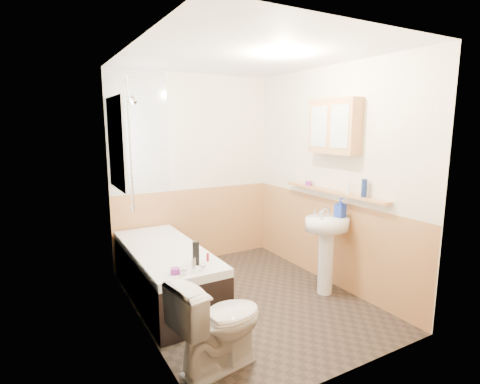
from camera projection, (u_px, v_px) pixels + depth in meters
name	position (u px, v px, depth m)	size (l,w,h in m)	color
floor	(247.00, 300.00, 4.01)	(2.80, 2.80, 0.00)	black
ceiling	(248.00, 55.00, 3.57)	(2.80, 2.80, 0.00)	white
wall_back	(194.00, 170.00, 5.00)	(2.20, 0.02, 2.50)	#F2E7C8
wall_front	(351.00, 212.00, 2.58)	(2.20, 0.02, 2.50)	#F2E7C8
wall_left	(138.00, 194.00, 3.25)	(0.02, 2.80, 2.50)	#F2E7C8
wall_right	(330.00, 177.00, 4.33)	(0.02, 2.80, 2.50)	#F2E7C8
wainscot_right	(326.00, 240.00, 4.45)	(0.01, 2.80, 1.00)	tan
wainscot_front	(344.00, 312.00, 2.73)	(2.20, 0.01, 1.00)	tan
wainscot_back	(195.00, 225.00, 5.11)	(2.20, 0.01, 1.00)	tan
tile_cladding_left	(140.00, 194.00, 3.26)	(0.01, 2.80, 2.50)	white
tile_return_back	(138.00, 133.00, 4.54)	(0.75, 0.01, 1.50)	white
window	(117.00, 143.00, 4.02)	(0.03, 0.79, 0.99)	white
bathtub	(166.00, 272.00, 4.01)	(0.70, 1.77, 0.70)	black
shower_riser	(131.00, 135.00, 3.57)	(0.11, 0.09, 1.30)	silver
toilet	(219.00, 323.00, 2.83)	(0.41, 0.74, 0.73)	white
sink	(327.00, 239.00, 4.07)	(0.51, 0.41, 0.98)	white
pine_shelf	(333.00, 192.00, 4.21)	(0.10, 1.53, 0.03)	tan
medicine_cabinet	(334.00, 126.00, 4.06)	(0.17, 0.66, 0.59)	tan
foam_can	(364.00, 188.00, 3.80)	(0.06, 0.06, 0.19)	navy
green_bottle	(348.00, 184.00, 3.99)	(0.04, 0.04, 0.21)	silver
black_jar	(308.00, 183.00, 4.56)	(0.08, 0.08, 0.05)	purple
soap_bottle	(340.00, 213.00, 4.02)	(0.10, 0.21, 0.10)	#19339E
clear_bottle	(322.00, 216.00, 3.91)	(0.03, 0.03, 0.09)	silver
blue_gel	(196.00, 253.00, 3.45)	(0.06, 0.04, 0.22)	black
cream_jar	(175.00, 271.00, 3.26)	(0.08, 0.08, 0.05)	purple
orange_bottle	(208.00, 257.00, 3.56)	(0.03, 0.03, 0.08)	maroon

